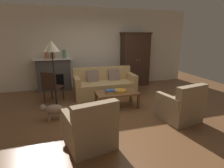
{
  "coord_description": "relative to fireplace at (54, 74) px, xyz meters",
  "views": [
    {
      "loc": [
        -1.38,
        -4.05,
        1.88
      ],
      "look_at": [
        0.01,
        0.6,
        0.55
      ],
      "focal_mm": 28.9,
      "sensor_mm": 36.0,
      "label": 1
    }
  ],
  "objects": [
    {
      "name": "fruit_bowl",
      "position": [
        1.67,
        -2.07,
        -0.12
      ],
      "size": [
        0.31,
        0.31,
        0.07
      ],
      "primitive_type": "cylinder",
      "color": "orange",
      "rests_on": "coffee_table"
    },
    {
      "name": "couch",
      "position": [
        1.53,
        -0.96,
        -0.25
      ],
      "size": [
        1.92,
        0.86,
        0.86
      ],
      "color": "tan",
      "rests_on": "ground"
    },
    {
      "name": "dog",
      "position": [
        -0.04,
        -2.35,
        -0.32
      ],
      "size": [
        0.57,
        0.23,
        0.39
      ],
      "color": "gray",
      "rests_on": "ground"
    },
    {
      "name": "armoire",
      "position": [
        2.95,
        -0.08,
        0.42
      ],
      "size": [
        1.06,
        0.57,
        1.96
      ],
      "color": "#382319",
      "rests_on": "ground"
    },
    {
      "name": "mantel_vase_bronze",
      "position": [
        0.0,
        -0.02,
        0.65
      ],
      "size": [
        0.14,
        0.14,
        0.19
      ],
      "primitive_type": "cylinder",
      "color": "olive",
      "rests_on": "fireplace"
    },
    {
      "name": "fireplace",
      "position": [
        0.0,
        0.0,
        0.0
      ],
      "size": [
        1.26,
        0.48,
        1.12
      ],
      "color": "#4C4947",
      "rests_on": "ground"
    },
    {
      "name": "book_stack",
      "position": [
        1.41,
        -2.06,
        -0.11
      ],
      "size": [
        0.26,
        0.19,
        0.08
      ],
      "color": "gold",
      "rests_on": "coffee_table"
    },
    {
      "name": "armchair_near_right",
      "position": [
        2.71,
        -3.19,
        -0.25
      ],
      "size": [
        0.89,
        0.89,
        0.88
      ],
      "color": "#997F60",
      "rests_on": "ground"
    },
    {
      "name": "side_chair_wooden",
      "position": [
        -0.07,
        -1.21,
        -0.06
      ],
      "size": [
        0.6,
        0.6,
        0.9
      ],
      "color": "#382319",
      "rests_on": "ground"
    },
    {
      "name": "coffee_table",
      "position": [
        1.59,
        -2.05,
        -0.2
      ],
      "size": [
        1.1,
        0.6,
        0.42
      ],
      "color": "brown",
      "rests_on": "ground"
    },
    {
      "name": "floor_lamp",
      "position": [
        0.04,
        -1.72,
        0.95
      ],
      "size": [
        0.36,
        0.36,
        1.75
      ],
      "color": "black",
      "rests_on": "ground"
    },
    {
      "name": "armchair_near_left",
      "position": [
        0.61,
        -3.59,
        -0.25
      ],
      "size": [
        0.91,
        0.91,
        0.88
      ],
      "color": "#997F60",
      "rests_on": "ground"
    },
    {
      "name": "back_wall",
      "position": [
        1.55,
        0.25,
        0.83
      ],
      "size": [
        7.2,
        0.1,
        2.8
      ],
      "primitive_type": "cube",
      "color": "silver",
      "rests_on": "ground"
    },
    {
      "name": "ground_plane",
      "position": [
        1.55,
        -2.3,
        -0.57
      ],
      "size": [
        9.6,
        9.6,
        0.0
      ],
      "primitive_type": "plane",
      "color": "brown"
    },
    {
      "name": "mantel_vase_jade",
      "position": [
        0.38,
        -0.02,
        0.69
      ],
      "size": [
        0.11,
        0.11,
        0.27
      ],
      "primitive_type": "cylinder",
      "color": "slate",
      "rests_on": "fireplace"
    },
    {
      "name": "mantel_vase_terracotta",
      "position": [
        -0.18,
        -0.02,
        0.66
      ],
      "size": [
        0.12,
        0.12,
        0.23
      ],
      "primitive_type": "cylinder",
      "color": "#A86042",
      "rests_on": "fireplace"
    }
  ]
}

